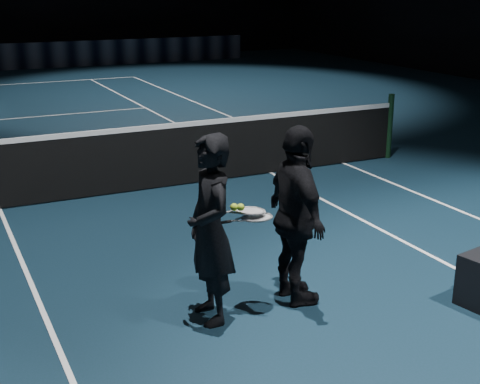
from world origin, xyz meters
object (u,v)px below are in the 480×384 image
at_px(tennis_balls, 237,205).
at_px(racket_upper, 250,211).
at_px(racket_lower, 257,217).
at_px(player_b, 297,216).
at_px(player_a, 210,230).

bearing_deg(tennis_balls, racket_upper, 12.01).
height_order(racket_lower, racket_upper, racket_upper).
bearing_deg(player_b, racket_upper, 88.56).
bearing_deg(racket_lower, player_a, -180.00).
bearing_deg(player_a, tennis_balls, 92.62).
height_order(racket_upper, tennis_balls, tennis_balls).
relative_size(player_b, tennis_balls, 14.12).
xyz_separation_m(player_a, player_b, (0.85, -0.02, 0.00)).
relative_size(player_b, racket_lower, 2.49).
bearing_deg(tennis_balls, player_a, 179.56).
bearing_deg(racket_upper, racket_lower, -42.66).
relative_size(player_a, player_b, 1.00).
height_order(player_b, racket_upper, player_b).
xyz_separation_m(player_b, racket_lower, (-0.40, 0.01, 0.05)).
bearing_deg(racket_upper, player_b, -9.08).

